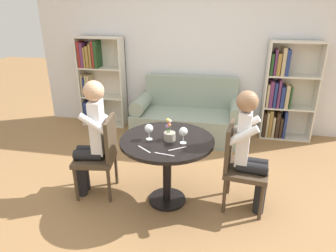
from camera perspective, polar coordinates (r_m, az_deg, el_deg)
ground_plane at (r=3.37m, az=-0.17°, el=-13.95°), size 16.00×16.00×0.00m
back_wall at (r=4.90m, az=4.90°, el=14.77°), size 5.20×0.05×2.70m
round_table at (r=3.05m, az=-0.18°, el=-4.96°), size 0.95×0.95×0.74m
couch at (r=4.74m, az=3.91°, el=1.57°), size 1.70×0.80×0.92m
bookshelf_left at (r=5.28m, az=-13.26°, el=8.29°), size 0.76×0.28×1.50m
bookshelf_right at (r=4.92m, az=20.99°, el=5.59°), size 0.76×0.28×1.50m
chair_left at (r=3.32m, az=-12.61°, el=-5.04°), size 0.48×0.48×0.90m
chair_right at (r=3.13m, az=13.45°, el=-6.94°), size 0.47×0.47×0.90m
person_left at (r=3.25m, az=-14.40°, el=-1.93°), size 0.45×0.38×1.29m
person_right at (r=3.04m, az=15.39°, el=-4.34°), size 0.44×0.37×1.26m
wine_glass_left at (r=2.94m, az=-3.66°, el=-0.56°), size 0.09×0.09×0.16m
wine_glass_right at (r=2.86m, az=2.93°, el=-1.15°), size 0.08×0.08×0.16m
flower_vase at (r=2.94m, az=0.28°, el=-1.50°), size 0.12×0.12×0.23m
knife_left_setting at (r=2.80m, az=1.85°, el=-4.31°), size 0.16×0.12×0.00m
fork_left_setting at (r=2.79m, az=-4.56°, el=-4.42°), size 0.15×0.13×0.00m
knife_right_setting at (r=2.69m, az=-0.68°, el=-5.40°), size 0.19×0.04×0.00m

